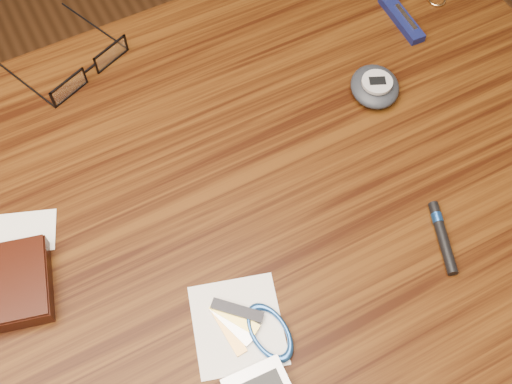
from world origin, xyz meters
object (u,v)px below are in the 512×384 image
(eyeglasses, at_px, (86,68))
(pocket_knife, at_px, (401,18))
(desk, at_px, (228,263))
(pedometer, at_px, (375,86))
(notepad_keys, at_px, (254,328))

(eyeglasses, bearing_deg, pocket_knife, -14.81)
(desk, bearing_deg, pedometer, 18.25)
(desk, distance_m, pedometer, 0.29)
(pedometer, bearing_deg, pocket_knife, 40.86)
(pedometer, distance_m, notepad_keys, 0.34)
(eyeglasses, xyz_separation_m, pocket_knife, (0.41, -0.11, -0.01))
(eyeglasses, distance_m, pocket_knife, 0.42)
(pedometer, height_order, pocket_knife, pedometer)
(eyeglasses, height_order, notepad_keys, eyeglasses)
(notepad_keys, distance_m, pocket_knife, 0.48)
(desk, height_order, pocket_knife, pocket_knife)
(desk, height_order, eyeglasses, eyeglasses)
(pocket_knife, bearing_deg, pedometer, -139.14)
(desk, height_order, notepad_keys, notepad_keys)
(pocket_knife, bearing_deg, notepad_keys, -142.50)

